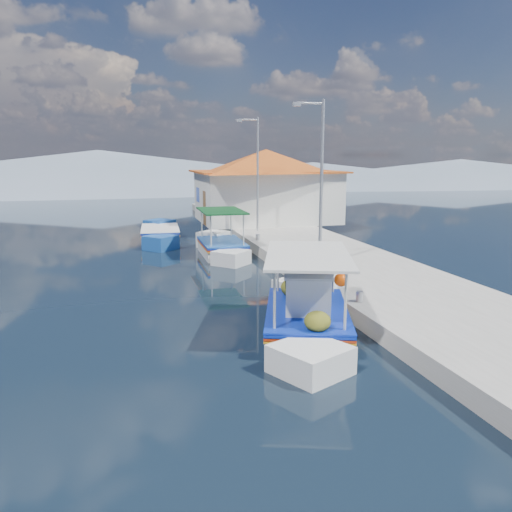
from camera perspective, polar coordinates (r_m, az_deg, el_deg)
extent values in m
plane|color=black|center=(16.60, -5.34, -4.85)|extent=(160.00, 160.00, 0.00)
cube|color=#ADA9A2|center=(23.75, 6.35, 0.60)|extent=(5.00, 44.00, 0.50)
cylinder|color=#A5A8AD|center=(14.79, 11.35, -4.41)|extent=(0.20, 0.20, 0.30)
cylinder|color=#A5A8AD|center=(19.27, 4.82, -0.61)|extent=(0.20, 0.20, 0.30)
cylinder|color=#A5A8AD|center=(24.91, 0.19, 2.10)|extent=(0.20, 0.20, 0.30)
cylinder|color=#A5A8AD|center=(30.68, -2.72, 3.79)|extent=(0.20, 0.20, 0.30)
cube|color=white|center=(13.55, 5.62, -7.68)|extent=(3.12, 4.33, 0.86)
cube|color=white|center=(15.52, -0.41, -4.77)|extent=(1.91, 1.91, 0.95)
cube|color=white|center=(11.84, 13.40, -10.78)|extent=(1.86, 1.86, 0.81)
cube|color=#0C28A1|center=(13.43, 5.65, -6.08)|extent=(3.21, 4.46, 0.05)
cube|color=#B22C0F|center=(13.45, 5.65, -6.37)|extent=(3.21, 4.46, 0.05)
cube|color=gold|center=(13.47, 5.64, -6.63)|extent=(3.21, 4.46, 0.04)
cube|color=#0C28A1|center=(13.41, 5.66, -5.82)|extent=(3.22, 4.43, 0.05)
cube|color=brown|center=(13.42, 5.65, -5.93)|extent=(2.95, 4.21, 0.05)
cube|color=white|center=(13.08, 6.44, -4.14)|extent=(1.40, 1.46, 0.99)
cube|color=silver|center=(12.96, 6.49, -1.95)|extent=(1.53, 1.57, 0.05)
cylinder|color=beige|center=(14.07, -1.02, -2.04)|extent=(0.06, 0.06, 1.44)
cylinder|color=beige|center=(14.96, 4.11, -1.28)|extent=(0.06, 0.06, 1.44)
cylinder|color=beige|center=(11.52, 7.80, -5.12)|extent=(0.06, 0.06, 1.44)
cylinder|color=beige|center=(12.59, 13.25, -3.92)|extent=(0.06, 0.06, 1.44)
cube|color=silver|center=(13.07, 5.77, 0.11)|extent=(3.21, 4.36, 0.06)
ellipsoid|color=#3E4913|center=(14.11, 1.31, -3.95)|extent=(0.68, 0.75, 0.51)
ellipsoid|color=#3E4913|center=(14.83, 2.32, -3.37)|extent=(0.58, 0.63, 0.43)
ellipsoid|color=#3E4913|center=(12.32, 11.11, -6.54)|extent=(0.61, 0.67, 0.46)
sphere|color=#FF5008|center=(14.20, 7.16, -2.19)|extent=(0.36, 0.36, 0.36)
cube|color=white|center=(23.84, -3.78, 0.56)|extent=(1.84, 3.36, 0.85)
cube|color=white|center=(25.98, -4.82, 1.66)|extent=(1.82, 1.82, 0.94)
cube|color=white|center=(21.76, -2.59, -0.44)|extent=(1.77, 1.77, 0.81)
cube|color=#0C28A1|center=(23.77, -3.80, 1.49)|extent=(1.90, 3.46, 0.05)
cube|color=#B22C0F|center=(23.78, -3.79, 1.32)|extent=(1.90, 3.46, 0.04)
cube|color=gold|center=(23.79, -3.79, 1.17)|extent=(1.90, 3.46, 0.04)
cube|color=#1A4D9C|center=(23.76, -3.80, 1.64)|extent=(1.92, 3.43, 0.04)
cube|color=brown|center=(23.76, -3.80, 1.58)|extent=(1.70, 3.29, 0.04)
cylinder|color=beige|center=(24.88, -6.11, 3.64)|extent=(0.06, 0.06, 1.43)
cylinder|color=beige|center=(25.16, -2.88, 3.77)|extent=(0.06, 0.06, 1.43)
cylinder|color=beige|center=(22.16, -4.88, 2.74)|extent=(0.06, 0.06, 1.43)
cylinder|color=beige|center=(22.47, -1.29, 2.90)|extent=(0.06, 0.06, 1.43)
cube|color=#0C3F1A|center=(23.57, -3.84, 5.01)|extent=(1.93, 3.36, 0.06)
cube|color=#1A4D9C|center=(27.87, -10.53, 2.00)|extent=(2.10, 3.65, 0.98)
cube|color=#1A4D9C|center=(30.16, -11.20, 2.89)|extent=(1.89, 1.89, 1.09)
cube|color=#1A4D9C|center=(25.64, -9.78, 1.24)|extent=(1.84, 1.84, 0.93)
cube|color=#0C28A1|center=(27.80, -10.56, 2.92)|extent=(2.16, 3.76, 0.06)
cube|color=#B22C0F|center=(27.81, -10.56, 2.75)|extent=(2.16, 3.76, 0.05)
cube|color=gold|center=(27.82, -10.55, 2.60)|extent=(2.16, 3.76, 0.04)
cube|color=white|center=(27.79, -10.57, 3.07)|extent=(2.18, 3.72, 0.05)
cube|color=brown|center=(27.80, -10.56, 3.01)|extent=(1.95, 3.57, 0.05)
cube|color=white|center=(32.09, 1.09, 6.55)|extent=(8.00, 6.00, 3.00)
cube|color=#C9611B|center=(32.00, 1.10, 9.31)|extent=(8.64, 6.48, 0.10)
pyramid|color=#C9611B|center=(31.99, 1.11, 10.48)|extent=(10.49, 10.49, 1.40)
cube|color=brown|center=(30.30, -5.67, 5.27)|extent=(0.06, 1.00, 2.00)
cube|color=#0C28A1|center=(32.71, -6.40, 6.74)|extent=(0.06, 1.20, 0.90)
cylinder|color=#A5A8AD|center=(19.18, 7.24, 7.88)|extent=(0.12, 0.12, 6.00)
cylinder|color=#A5A8AD|center=(19.06, 6.00, 16.47)|extent=(1.00, 0.08, 0.08)
cube|color=#A5A8AD|center=(18.88, 4.52, 16.39)|extent=(0.30, 0.14, 0.14)
cylinder|color=#A5A8AD|center=(27.73, 0.18, 8.94)|extent=(0.12, 0.12, 6.00)
cylinder|color=#A5A8AD|center=(27.64, -0.85, 14.84)|extent=(1.00, 0.08, 0.08)
cube|color=#A5A8AD|center=(27.52, -1.89, 14.75)|extent=(0.30, 0.14, 0.14)
cone|color=slate|center=(71.83, -16.98, 8.95)|extent=(96.00, 96.00, 5.50)
cone|color=slate|center=(76.93, 6.25, 8.84)|extent=(76.80, 76.80, 3.80)
cone|color=slate|center=(89.00, 21.63, 8.57)|extent=(89.60, 89.60, 4.20)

